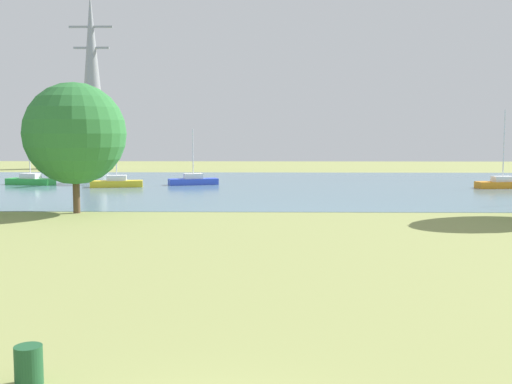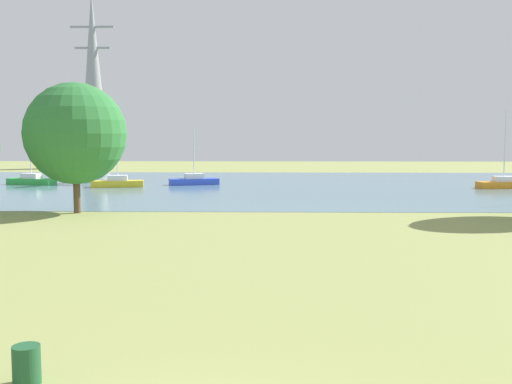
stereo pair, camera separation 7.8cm
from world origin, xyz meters
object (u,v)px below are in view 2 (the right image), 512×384
(litter_bin, at_px, (27,365))
(electricity_pylon, at_px, (93,80))
(sailboat_blue, at_px, (194,180))
(tree_mid_shore, at_px, (75,134))
(sailboat_green, at_px, (32,180))
(sailboat_yellow, at_px, (118,182))
(sailboat_orange, at_px, (503,183))

(litter_bin, distance_m, electricity_pylon, 82.14)
(sailboat_blue, bearing_deg, tree_mid_shore, -102.57)
(sailboat_green, relative_size, electricity_pylon, 0.28)
(sailboat_yellow, relative_size, sailboat_green, 0.91)
(litter_bin, xyz_separation_m, sailboat_blue, (-2.58, 48.13, 0.05))
(sailboat_green, bearing_deg, tree_mid_shore, -62.14)
(electricity_pylon, bearing_deg, sailboat_blue, -58.69)
(sailboat_blue, distance_m, sailboat_green, 16.11)
(litter_bin, bearing_deg, tree_mid_shore, 105.48)
(sailboat_green, bearing_deg, sailboat_orange, -3.89)
(sailboat_green, height_order, electricity_pylon, electricity_pylon)
(sailboat_green, height_order, tree_mid_shore, tree_mid_shore)
(tree_mid_shore, bearing_deg, sailboat_orange, 28.47)
(sailboat_yellow, bearing_deg, sailboat_blue, 21.39)
(sailboat_blue, relative_size, sailboat_orange, 0.76)
(sailboat_orange, distance_m, tree_mid_shore, 38.73)
(sailboat_blue, xyz_separation_m, tree_mid_shore, (-4.79, -21.51, 4.59))
(tree_mid_shore, bearing_deg, electricity_pylon, 104.75)
(sailboat_blue, bearing_deg, electricity_pylon, 121.31)
(sailboat_blue, xyz_separation_m, sailboat_orange, (29.02, -3.17, 0.02))
(sailboat_orange, height_order, electricity_pylon, electricity_pylon)
(electricity_pylon, bearing_deg, litter_bin, -75.00)
(litter_bin, bearing_deg, electricity_pylon, 105.00)
(sailboat_blue, bearing_deg, litter_bin, -86.93)
(sailboat_orange, bearing_deg, sailboat_yellow, 179.25)
(sailboat_blue, relative_size, sailboat_green, 0.76)
(sailboat_blue, distance_m, electricity_pylon, 37.56)
(sailboat_yellow, bearing_deg, litter_bin, -78.22)
(sailboat_blue, distance_m, sailboat_orange, 29.19)
(electricity_pylon, bearing_deg, sailboat_yellow, -70.74)
(sailboat_green, bearing_deg, electricity_pylon, 94.38)
(sailboat_orange, relative_size, tree_mid_shore, 0.87)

